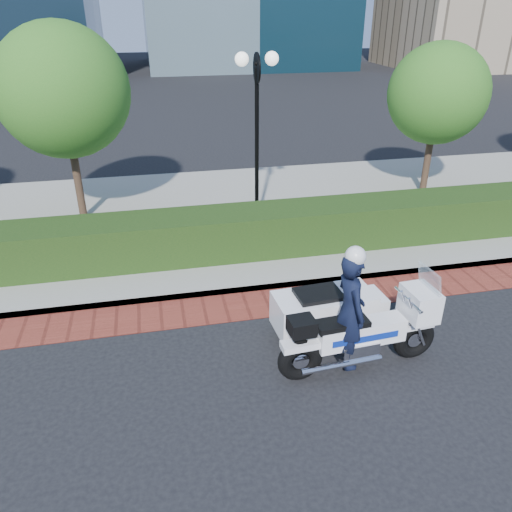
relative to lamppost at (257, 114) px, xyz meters
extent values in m
plane|color=black|center=(-1.00, -5.20, -2.96)|extent=(120.00, 120.00, 0.00)
cube|color=maroon|center=(-1.00, -3.70, -2.95)|extent=(60.00, 1.00, 0.01)
cube|color=gray|center=(-1.00, 0.80, -2.88)|extent=(60.00, 8.00, 0.15)
cube|color=black|center=(-1.00, -1.60, -2.31)|extent=(18.00, 1.20, 1.00)
cylinder|color=black|center=(0.00, 0.00, -2.66)|extent=(0.30, 0.30, 0.30)
cylinder|color=black|center=(0.00, 0.00, -0.81)|extent=(0.10, 0.10, 3.70)
cylinder|color=black|center=(0.00, 0.00, 1.04)|extent=(0.04, 0.70, 0.70)
sphere|color=white|center=(-0.35, 0.00, 1.24)|extent=(0.32, 0.32, 0.32)
sphere|color=white|center=(0.35, 0.00, 1.24)|extent=(0.32, 0.32, 0.32)
cylinder|color=#332319|center=(-4.50, 1.30, -1.72)|extent=(0.20, 0.20, 2.17)
sphere|color=#1F6318|center=(-4.50, 1.30, 0.48)|extent=(3.20, 3.20, 3.20)
cylinder|color=#332319|center=(5.50, 1.30, -1.85)|extent=(0.20, 0.20, 1.92)
sphere|color=#1F6318|center=(5.50, 1.30, 0.10)|extent=(2.80, 2.80, 2.80)
torus|color=black|center=(-0.60, -5.96, -2.59)|extent=(0.75, 0.27, 0.74)
torus|color=black|center=(1.41, -5.83, -2.59)|extent=(0.75, 0.27, 0.74)
cube|color=white|center=(0.41, -5.90, -2.27)|extent=(1.47, 0.46, 0.38)
cube|color=silver|center=(0.35, -5.90, -2.54)|extent=(0.64, 0.49, 0.31)
cube|color=white|center=(1.41, -5.83, -1.90)|extent=(0.49, 0.64, 0.50)
cube|color=silver|center=(1.52, -5.82, -1.51)|extent=(0.17, 0.57, 0.45)
cube|color=black|center=(0.07, -5.92, -2.05)|extent=(0.86, 0.39, 0.11)
cube|color=black|center=(-0.60, -5.96, -1.96)|extent=(0.41, 0.38, 0.25)
cube|color=white|center=(0.12, -4.97, -2.40)|extent=(1.78, 0.90, 0.61)
cube|color=black|center=(0.01, -4.97, -2.07)|extent=(0.82, 0.61, 0.09)
torus|color=black|center=(-0.03, -4.44, -2.68)|extent=(0.57, 0.22, 0.56)
imported|color=black|center=(0.18, -5.91, -1.83)|extent=(0.51, 0.73, 1.92)
sphere|color=white|center=(0.18, -5.91, -0.89)|extent=(0.31, 0.31, 0.31)
camera|label=1|loc=(-2.56, -11.88, 2.38)|focal=35.00mm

